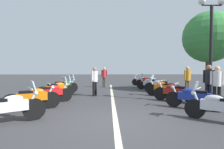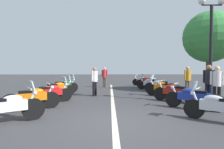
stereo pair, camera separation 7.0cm
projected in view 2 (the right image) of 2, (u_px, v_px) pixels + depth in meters
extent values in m
plane|color=#38383A|center=(114.00, 123.00, 5.22)|extent=(80.00, 80.00, 0.00)
cube|color=beige|center=(112.00, 99.00, 9.11)|extent=(15.57, 0.16, 0.01)
cylinder|color=black|center=(33.00, 109.00, 5.51)|extent=(0.49, 0.63, 0.67)
cube|color=white|center=(6.00, 106.00, 5.08)|extent=(0.87, 1.09, 0.30)
ellipsoid|color=white|center=(13.00, 99.00, 5.17)|extent=(0.51, 0.58, 0.22)
cylinder|color=silver|center=(31.00, 100.00, 5.47)|extent=(0.22, 0.28, 0.58)
cylinder|color=silver|center=(30.00, 88.00, 5.43)|extent=(0.53, 0.38, 0.04)
sphere|color=silver|center=(35.00, 93.00, 5.52)|extent=(0.14, 0.14, 0.14)
cube|color=silver|center=(32.00, 86.00, 5.47)|extent=(0.37, 0.30, 0.32)
cylinder|color=black|center=(51.00, 100.00, 7.15)|extent=(0.44, 0.66, 0.67)
cylinder|color=black|center=(11.00, 103.00, 6.46)|extent=(0.44, 0.66, 0.67)
cube|color=orange|center=(32.00, 97.00, 6.80)|extent=(0.75, 1.09, 0.30)
ellipsoid|color=orange|center=(37.00, 91.00, 6.88)|extent=(0.47, 0.58, 0.22)
cube|color=black|center=(25.00, 92.00, 6.69)|extent=(0.45, 0.55, 0.12)
cylinder|color=silver|center=(49.00, 92.00, 7.11)|extent=(0.20, 0.29, 0.58)
cylinder|color=silver|center=(48.00, 84.00, 7.07)|extent=(0.57, 0.33, 0.04)
sphere|color=silver|center=(52.00, 87.00, 7.15)|extent=(0.14, 0.14, 0.14)
cylinder|color=silver|center=(19.00, 104.00, 6.76)|extent=(0.33, 0.52, 0.08)
cylinder|color=black|center=(65.00, 95.00, 8.57)|extent=(0.45, 0.62, 0.64)
cylinder|color=black|center=(33.00, 97.00, 7.80)|extent=(0.45, 0.62, 0.64)
cube|color=red|center=(50.00, 92.00, 8.18)|extent=(0.81, 1.09, 0.30)
ellipsoid|color=red|center=(54.00, 88.00, 8.27)|extent=(0.49, 0.58, 0.22)
cube|color=black|center=(45.00, 89.00, 8.06)|extent=(0.47, 0.55, 0.12)
cylinder|color=silver|center=(64.00, 89.00, 8.53)|extent=(0.21, 0.28, 0.58)
cylinder|color=silver|center=(63.00, 81.00, 8.50)|extent=(0.55, 0.36, 0.04)
sphere|color=silver|center=(66.00, 84.00, 8.58)|extent=(0.14, 0.14, 0.14)
cylinder|color=silver|center=(39.00, 98.00, 8.11)|extent=(0.35, 0.51, 0.08)
cube|color=silver|center=(65.00, 80.00, 8.54)|extent=(0.37, 0.29, 0.32)
cylinder|color=black|center=(69.00, 90.00, 10.33)|extent=(0.46, 0.60, 0.62)
cylinder|color=black|center=(42.00, 92.00, 9.48)|extent=(0.46, 0.60, 0.62)
cube|color=orange|center=(56.00, 88.00, 9.90)|extent=(0.87, 1.11, 0.30)
ellipsoid|color=orange|center=(59.00, 84.00, 9.99)|extent=(0.50, 0.58, 0.22)
cube|color=black|center=(52.00, 85.00, 9.77)|extent=(0.48, 0.54, 0.12)
cylinder|color=silver|center=(68.00, 85.00, 10.29)|extent=(0.22, 0.28, 0.58)
cylinder|color=silver|center=(68.00, 79.00, 10.25)|extent=(0.54, 0.38, 0.04)
sphere|color=silver|center=(70.00, 82.00, 10.34)|extent=(0.14, 0.14, 0.14)
cylinder|color=silver|center=(47.00, 93.00, 9.80)|extent=(0.37, 0.50, 0.08)
cube|color=silver|center=(69.00, 78.00, 10.29)|extent=(0.37, 0.30, 0.32)
cylinder|color=black|center=(73.00, 87.00, 11.77)|extent=(0.48, 0.62, 0.65)
cylinder|color=black|center=(52.00, 89.00, 10.98)|extent=(0.48, 0.62, 0.65)
cube|color=#0C592D|center=(63.00, 85.00, 11.37)|extent=(0.82, 1.02, 0.30)
ellipsoid|color=#0C592D|center=(66.00, 82.00, 11.46)|extent=(0.51, 0.58, 0.22)
cube|color=black|center=(60.00, 83.00, 11.24)|extent=(0.49, 0.54, 0.12)
cylinder|color=silver|center=(72.00, 83.00, 11.72)|extent=(0.22, 0.28, 0.58)
cylinder|color=silver|center=(72.00, 78.00, 11.69)|extent=(0.53, 0.38, 0.04)
sphere|color=silver|center=(74.00, 80.00, 11.78)|extent=(0.14, 0.14, 0.14)
cylinder|color=silver|center=(56.00, 90.00, 11.29)|extent=(0.38, 0.50, 0.08)
cube|color=silver|center=(73.00, 77.00, 11.73)|extent=(0.37, 0.30, 0.32)
cylinder|color=black|center=(194.00, 109.00, 5.67)|extent=(0.49, 0.58, 0.62)
cube|color=silver|center=(220.00, 106.00, 5.23)|extent=(0.89, 1.04, 0.30)
ellipsoid|color=silver|center=(213.00, 99.00, 5.34)|extent=(0.52, 0.57, 0.22)
cylinder|color=silver|center=(196.00, 100.00, 5.63)|extent=(0.23, 0.27, 0.58)
cylinder|color=silver|center=(198.00, 88.00, 5.59)|extent=(0.52, 0.41, 0.04)
sphere|color=silver|center=(193.00, 93.00, 5.68)|extent=(0.14, 0.14, 0.14)
cube|color=silver|center=(195.00, 86.00, 5.63)|extent=(0.36, 0.32, 0.32)
cylinder|color=black|center=(173.00, 99.00, 7.34)|extent=(0.48, 0.61, 0.64)
cylinder|color=black|center=(216.00, 103.00, 6.49)|extent=(0.48, 0.61, 0.64)
cube|color=navy|center=(194.00, 97.00, 6.91)|extent=(0.89, 1.13, 0.30)
ellipsoid|color=navy|center=(189.00, 91.00, 7.00)|extent=(0.51, 0.58, 0.22)
cube|color=black|center=(200.00, 92.00, 6.78)|extent=(0.49, 0.54, 0.12)
cylinder|color=silver|center=(175.00, 92.00, 7.30)|extent=(0.22, 0.28, 0.58)
cylinder|color=silver|center=(176.00, 84.00, 7.26)|extent=(0.53, 0.38, 0.04)
sphere|color=silver|center=(172.00, 87.00, 7.35)|extent=(0.14, 0.14, 0.14)
cylinder|color=silver|center=(206.00, 106.00, 6.51)|extent=(0.38, 0.50, 0.08)
cylinder|color=black|center=(160.00, 94.00, 8.86)|extent=(0.51, 0.61, 0.66)
cylinder|color=black|center=(191.00, 96.00, 8.01)|extent=(0.51, 0.61, 0.66)
cube|color=maroon|center=(175.00, 91.00, 8.43)|extent=(0.88, 1.05, 0.30)
ellipsoid|color=maroon|center=(171.00, 87.00, 8.53)|extent=(0.52, 0.57, 0.22)
cube|color=black|center=(180.00, 88.00, 8.29)|extent=(0.50, 0.54, 0.12)
cylinder|color=silver|center=(162.00, 88.00, 8.81)|extent=(0.23, 0.27, 0.58)
cylinder|color=silver|center=(162.00, 81.00, 8.78)|extent=(0.52, 0.40, 0.04)
sphere|color=silver|center=(159.00, 84.00, 8.87)|extent=(0.14, 0.14, 0.14)
cylinder|color=silver|center=(183.00, 98.00, 8.04)|extent=(0.39, 0.49, 0.08)
cylinder|color=black|center=(152.00, 90.00, 10.40)|extent=(0.49, 0.63, 0.67)
cylinder|color=black|center=(178.00, 92.00, 9.58)|extent=(0.49, 0.63, 0.67)
cube|color=orange|center=(164.00, 88.00, 9.99)|extent=(0.87, 1.09, 0.30)
ellipsoid|color=orange|center=(161.00, 84.00, 10.08)|extent=(0.51, 0.58, 0.22)
cube|color=black|center=(168.00, 85.00, 9.86)|extent=(0.49, 0.54, 0.12)
cylinder|color=silver|center=(153.00, 85.00, 10.36)|extent=(0.22, 0.28, 0.58)
cylinder|color=silver|center=(153.00, 79.00, 10.32)|extent=(0.53, 0.38, 0.04)
sphere|color=silver|center=(151.00, 81.00, 10.41)|extent=(0.14, 0.14, 0.14)
cylinder|color=silver|center=(171.00, 93.00, 9.60)|extent=(0.38, 0.50, 0.08)
cube|color=silver|center=(152.00, 77.00, 10.36)|extent=(0.37, 0.30, 0.32)
cylinder|color=black|center=(149.00, 87.00, 11.83)|extent=(0.40, 0.64, 0.65)
cylinder|color=black|center=(172.00, 88.00, 11.24)|extent=(0.40, 0.64, 0.65)
cube|color=silver|center=(160.00, 85.00, 11.53)|extent=(0.71, 1.10, 0.30)
ellipsoid|color=silver|center=(157.00, 82.00, 11.59)|extent=(0.46, 0.58, 0.22)
cube|color=black|center=(164.00, 82.00, 11.43)|extent=(0.44, 0.54, 0.12)
cylinder|color=silver|center=(150.00, 83.00, 11.79)|extent=(0.19, 0.29, 0.58)
cylinder|color=silver|center=(151.00, 78.00, 11.76)|extent=(0.58, 0.30, 0.04)
sphere|color=silver|center=(149.00, 80.00, 11.83)|extent=(0.14, 0.14, 0.14)
cylinder|color=silver|center=(167.00, 90.00, 11.20)|extent=(0.30, 0.53, 0.08)
cylinder|color=black|center=(142.00, 85.00, 13.43)|extent=(0.39, 0.60, 0.60)
cylinder|color=black|center=(160.00, 86.00, 12.85)|extent=(0.39, 0.60, 0.60)
cube|color=silver|center=(151.00, 83.00, 13.13)|extent=(0.71, 1.05, 0.30)
ellipsoid|color=silver|center=(148.00, 81.00, 13.20)|extent=(0.46, 0.58, 0.22)
cube|color=black|center=(154.00, 81.00, 13.03)|extent=(0.45, 0.55, 0.12)
cylinder|color=silver|center=(142.00, 81.00, 13.40)|extent=(0.19, 0.29, 0.58)
cylinder|color=silver|center=(143.00, 77.00, 13.37)|extent=(0.57, 0.31, 0.04)
sphere|color=silver|center=(141.00, 79.00, 13.44)|extent=(0.14, 0.14, 0.14)
cylinder|color=silver|center=(156.00, 87.00, 12.81)|extent=(0.31, 0.53, 0.08)
cube|color=silver|center=(142.00, 76.00, 13.40)|extent=(0.38, 0.27, 0.32)
cylinder|color=black|center=(140.00, 83.00, 14.81)|extent=(0.40, 0.66, 0.66)
cylinder|color=black|center=(157.00, 84.00, 14.24)|extent=(0.40, 0.66, 0.66)
cube|color=red|center=(148.00, 81.00, 14.52)|extent=(0.70, 1.09, 0.30)
ellipsoid|color=red|center=(146.00, 79.00, 14.59)|extent=(0.45, 0.58, 0.22)
cube|color=black|center=(151.00, 79.00, 14.43)|extent=(0.43, 0.54, 0.12)
cylinder|color=silver|center=(141.00, 80.00, 14.77)|extent=(0.18, 0.29, 0.58)
cylinder|color=silver|center=(141.00, 76.00, 14.75)|extent=(0.58, 0.29, 0.04)
sphere|color=silver|center=(139.00, 77.00, 14.81)|extent=(0.14, 0.14, 0.14)
cylinder|color=silver|center=(153.00, 85.00, 14.20)|extent=(0.30, 0.53, 0.08)
cylinder|color=black|center=(136.00, 82.00, 16.47)|extent=(0.41, 0.61, 0.61)
cylinder|color=black|center=(151.00, 83.00, 15.83)|extent=(0.41, 0.61, 0.61)
cube|color=silver|center=(143.00, 80.00, 16.14)|extent=(0.75, 1.09, 0.30)
ellipsoid|color=silver|center=(141.00, 78.00, 16.21)|extent=(0.47, 0.58, 0.22)
cube|color=black|center=(145.00, 78.00, 16.03)|extent=(0.45, 0.55, 0.12)
cylinder|color=silver|center=(136.00, 79.00, 16.43)|extent=(0.20, 0.29, 0.58)
cylinder|color=silver|center=(137.00, 75.00, 16.40)|extent=(0.57, 0.32, 0.04)
sphere|color=silver|center=(135.00, 77.00, 16.47)|extent=(0.14, 0.14, 0.14)
cylinder|color=silver|center=(147.00, 84.00, 15.80)|extent=(0.32, 0.52, 0.08)
cylinder|color=black|center=(211.00, 55.00, 7.98)|extent=(0.14, 0.14, 4.45)
cylinder|color=black|center=(212.00, 5.00, 7.90)|extent=(0.06, 0.90, 0.06)
sphere|color=white|center=(202.00, 1.00, 7.88)|extent=(0.32, 0.32, 0.32)
sphere|color=white|center=(222.00, 1.00, 7.89)|extent=(0.32, 0.32, 0.32)
cylinder|color=brown|center=(189.00, 88.00, 10.64)|extent=(0.14, 0.14, 0.85)
cylinder|color=brown|center=(186.00, 88.00, 10.57)|extent=(0.14, 0.14, 0.85)
cylinder|color=orange|center=(188.00, 75.00, 10.58)|extent=(0.32, 0.32, 0.64)
cylinder|color=orange|center=(190.00, 75.00, 10.67)|extent=(0.09, 0.09, 0.58)
cylinder|color=orange|center=(185.00, 75.00, 10.49)|extent=(0.09, 0.09, 0.58)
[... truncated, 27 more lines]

